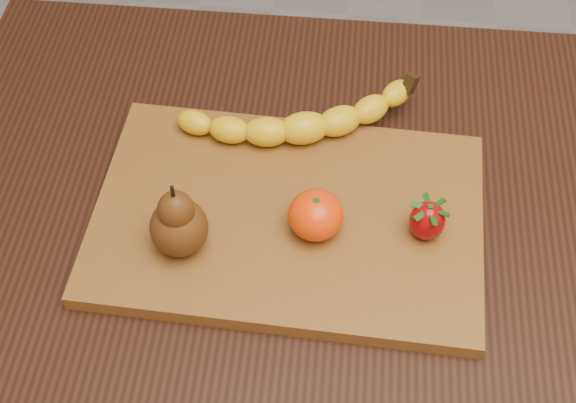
# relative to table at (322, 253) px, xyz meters

# --- Properties ---
(table) EXTENTS (1.00, 0.70, 0.76)m
(table) POSITION_rel_table_xyz_m (0.00, 0.00, 0.00)
(table) COLOR black
(table) RESTS_ON ground
(cutting_board) EXTENTS (0.46, 0.32, 0.02)m
(cutting_board) POSITION_rel_table_xyz_m (-0.04, -0.03, 0.11)
(cutting_board) COLOR brown
(cutting_board) RESTS_ON table
(banana) EXTENTS (0.27, 0.14, 0.04)m
(banana) POSITION_rel_table_xyz_m (-0.03, 0.09, 0.14)
(banana) COLOR yellow
(banana) RESTS_ON cutting_board
(pear) EXTENTS (0.07, 0.07, 0.10)m
(pear) POSITION_rel_table_xyz_m (-0.16, -0.09, 0.17)
(pear) COLOR #4E2B0C
(pear) RESTS_ON cutting_board
(mandarin) EXTENTS (0.07, 0.07, 0.05)m
(mandarin) POSITION_rel_table_xyz_m (-0.01, -0.05, 0.14)
(mandarin) COLOR #EA3802
(mandarin) RESTS_ON cutting_board
(strawberry) EXTENTS (0.05, 0.05, 0.05)m
(strawberry) POSITION_rel_table_xyz_m (0.12, -0.04, 0.14)
(strawberry) COLOR #8D0306
(strawberry) RESTS_ON cutting_board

